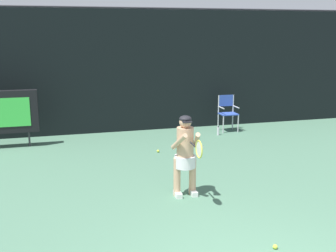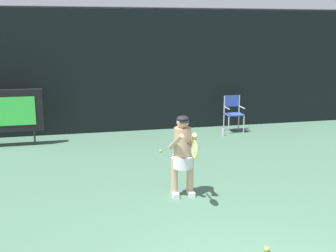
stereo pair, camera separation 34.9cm
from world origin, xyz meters
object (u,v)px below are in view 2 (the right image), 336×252
(tennis_ball_loose, at_px, (267,249))
(tennis_ball_spare, at_px, (161,151))
(tennis_player, at_px, (183,152))
(umpire_chair, at_px, (233,111))
(water_bottle, at_px, (223,132))
(tennis_racket, at_px, (194,149))

(tennis_ball_loose, distance_m, tennis_ball_spare, 5.08)
(tennis_player, height_order, tennis_ball_spare, tennis_player)
(tennis_ball_loose, bearing_deg, umpire_chair, 72.22)
(water_bottle, distance_m, tennis_racket, 5.30)
(water_bottle, bearing_deg, tennis_racket, -115.89)
(umpire_chair, bearing_deg, tennis_ball_spare, -146.57)
(water_bottle, relative_size, tennis_ball_loose, 3.90)
(umpire_chair, bearing_deg, tennis_player, -121.51)
(tennis_player, bearing_deg, tennis_ball_spare, 86.07)
(water_bottle, xyz_separation_m, tennis_player, (-2.32, -4.10, 0.71))
(tennis_racket, bearing_deg, tennis_ball_spare, 104.61)
(tennis_racket, xyz_separation_m, tennis_ball_spare, (0.15, 3.44, -1.02))
(water_bottle, xyz_separation_m, tennis_ball_spare, (-2.13, -1.26, -0.09))
(water_bottle, distance_m, tennis_ball_loose, 6.54)
(water_bottle, xyz_separation_m, tennis_racket, (-2.28, -4.69, 0.93))
(umpire_chair, relative_size, tennis_ball_spare, 15.88)
(tennis_racket, height_order, tennis_ball_loose, tennis_racket)
(tennis_ball_spare, bearing_deg, tennis_player, -93.93)
(tennis_player, xyz_separation_m, tennis_ball_loose, (0.62, -2.22, -0.79))
(tennis_racket, bearing_deg, tennis_ball_loose, -53.17)
(tennis_player, relative_size, tennis_racket, 2.50)
(umpire_chair, bearing_deg, tennis_ball_loose, -107.78)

